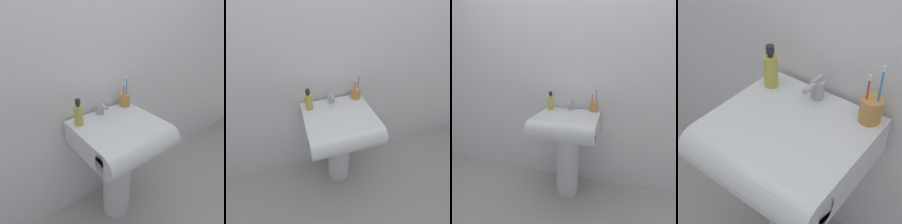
# 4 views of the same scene
# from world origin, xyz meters

# --- Properties ---
(ground_plane) EXTENTS (6.00, 6.00, 0.00)m
(ground_plane) POSITION_xyz_m (0.00, 0.00, 0.00)
(ground_plane) COLOR #ADA89E
(ground_plane) RESTS_ON ground
(wall_back) EXTENTS (5.00, 0.05, 2.40)m
(wall_back) POSITION_xyz_m (0.00, 0.27, 1.20)
(wall_back) COLOR white
(wall_back) RESTS_ON ground
(sink_pedestal) EXTENTS (0.20, 0.20, 0.62)m
(sink_pedestal) POSITION_xyz_m (0.00, 0.00, 0.31)
(sink_pedestal) COLOR white
(sink_pedestal) RESTS_ON ground
(sink_basin) EXTENTS (0.53, 0.52, 0.15)m
(sink_basin) POSITION_xyz_m (0.00, -0.06, 0.69)
(sink_basin) COLOR white
(sink_basin) RESTS_ON sink_pedestal
(faucet) EXTENTS (0.05, 0.11, 0.09)m
(faucet) POSITION_xyz_m (-0.01, 0.16, 0.81)
(faucet) COLOR #B7B7BC
(faucet) RESTS_ON sink_basin
(toothbrush_cup) EXTENTS (0.08, 0.08, 0.22)m
(toothbrush_cup) POSITION_xyz_m (0.20, 0.17, 0.82)
(toothbrush_cup) COLOR #D19347
(toothbrush_cup) RESTS_ON sink_basin
(soap_bottle) EXTENTS (0.06, 0.06, 0.17)m
(soap_bottle) POSITION_xyz_m (-0.20, 0.13, 0.84)
(soap_bottle) COLOR gold
(soap_bottle) RESTS_ON sink_basin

